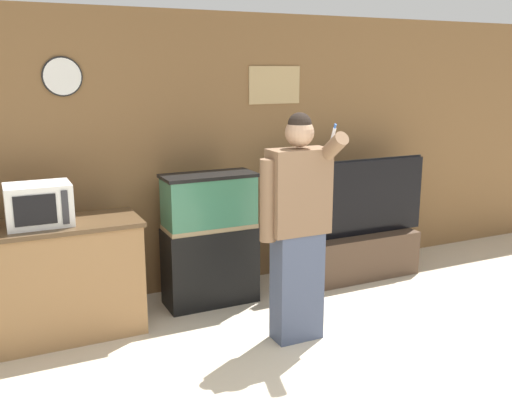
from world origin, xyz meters
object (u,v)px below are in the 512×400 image
at_px(tv_on_stand, 356,244).
at_px(aquarium_on_stand, 210,239).
at_px(counter_island, 38,283).
at_px(microwave, 39,205).
at_px(person_standing, 297,225).

bearing_deg(tv_on_stand, aquarium_on_stand, 178.82).
height_order(counter_island, microwave, microwave).
height_order(microwave, tv_on_stand, microwave).
xyz_separation_m(aquarium_on_stand, person_standing, (0.35, -0.96, 0.33)).
bearing_deg(aquarium_on_stand, tv_on_stand, -1.18).
distance_m(microwave, tv_on_stand, 3.07).
xyz_separation_m(counter_island, microwave, (0.05, -0.01, 0.62)).
xyz_separation_m(counter_island, person_standing, (1.81, -0.84, 0.46)).
height_order(counter_island, tv_on_stand, tv_on_stand).
height_order(tv_on_stand, person_standing, person_standing).
bearing_deg(microwave, person_standing, -25.32).
bearing_deg(microwave, counter_island, 172.54).
distance_m(aquarium_on_stand, tv_on_stand, 1.58).
bearing_deg(counter_island, person_standing, -24.86).
relative_size(tv_on_stand, person_standing, 0.90).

